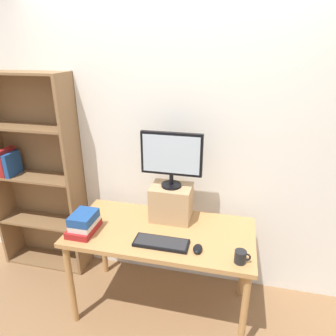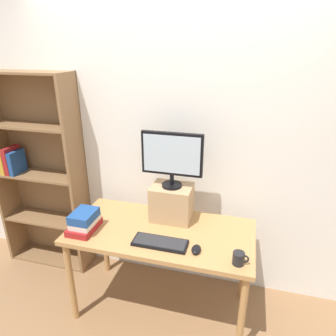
{
  "view_description": "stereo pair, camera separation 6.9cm",
  "coord_description": "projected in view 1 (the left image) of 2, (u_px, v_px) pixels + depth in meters",
  "views": [
    {
      "loc": [
        0.5,
        -1.89,
        2.09
      ],
      "look_at": [
        0.04,
        0.08,
        1.27
      ],
      "focal_mm": 32.0,
      "sensor_mm": 36.0,
      "label": 1
    },
    {
      "loc": [
        0.56,
        -1.87,
        2.09
      ],
      "look_at": [
        0.04,
        0.08,
        1.27
      ],
      "focal_mm": 32.0,
      "sensor_mm": 36.0,
      "label": 2
    }
  ],
  "objects": [
    {
      "name": "desk",
      "position": [
        161.0,
        239.0,
        2.33
      ],
      "size": [
        1.41,
        0.69,
        0.78
      ],
      "color": "#B7844C",
      "rests_on": "ground_plane"
    },
    {
      "name": "back_wall",
      "position": [
        175.0,
        146.0,
        2.55
      ],
      "size": [
        7.0,
        0.08,
        2.6
      ],
      "color": "silver",
      "rests_on": "ground_plane"
    },
    {
      "name": "bookshelf_unit",
      "position": [
        35.0,
        175.0,
        2.82
      ],
      "size": [
        0.85,
        0.28,
        1.9
      ],
      "color": "olive",
      "rests_on": "ground_plane"
    },
    {
      "name": "computer_monitor",
      "position": [
        171.0,
        157.0,
        2.26
      ],
      "size": [
        0.47,
        0.16,
        0.44
      ],
      "color": "black",
      "rests_on": "riser_box"
    },
    {
      "name": "book_stack",
      "position": [
        84.0,
        223.0,
        2.26
      ],
      "size": [
        0.18,
        0.27,
        0.16
      ],
      "color": "maroon",
      "rests_on": "desk"
    },
    {
      "name": "coffee_mug",
      "position": [
        241.0,
        257.0,
        1.94
      ],
      "size": [
        0.11,
        0.08,
        0.09
      ],
      "color": "black",
      "rests_on": "desk"
    },
    {
      "name": "ground_plane",
      "position": [
        162.0,
        306.0,
        2.59
      ],
      "size": [
        12.0,
        12.0,
        0.0
      ],
      "primitive_type": "plane",
      "color": "olive"
    },
    {
      "name": "keyboard",
      "position": [
        161.0,
        243.0,
        2.13
      ],
      "size": [
        0.39,
        0.15,
        0.02
      ],
      "color": "black",
      "rests_on": "desk"
    },
    {
      "name": "riser_box",
      "position": [
        171.0,
        202.0,
        2.41
      ],
      "size": [
        0.32,
        0.25,
        0.29
      ],
      "color": "tan",
      "rests_on": "desk"
    },
    {
      "name": "computer_mouse",
      "position": [
        198.0,
        249.0,
        2.06
      ],
      "size": [
        0.06,
        0.1,
        0.04
      ],
      "color": "black",
      "rests_on": "desk"
    }
  ]
}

